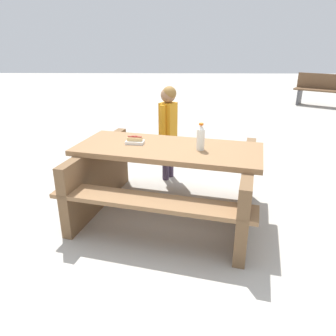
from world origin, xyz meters
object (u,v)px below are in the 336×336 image
at_px(child_in_coat, 168,121).
at_px(hotdog_tray, 135,141).
at_px(picnic_table, 168,175).
at_px(park_bench_mid, 324,89).
at_px(soda_bottle, 201,138).

bearing_deg(child_in_coat, hotdog_tray, 69.77).
bearing_deg(picnic_table, hotdog_tray, -15.56).
bearing_deg(park_bench_mid, hotdog_tray, 52.81).
bearing_deg(picnic_table, park_bench_mid, -124.65).
relative_size(picnic_table, park_bench_mid, 1.42).
xyz_separation_m(picnic_table, soda_bottle, (-0.31, 0.09, 0.42)).
height_order(picnic_table, soda_bottle, soda_bottle).
height_order(soda_bottle, park_bench_mid, soda_bottle).
bearing_deg(park_bench_mid, soda_bottle, 57.76).
bearing_deg(child_in_coat, soda_bottle, 107.03).
bearing_deg(hotdog_tray, park_bench_mid, -127.19).
bearing_deg(child_in_coat, picnic_table, 90.81).
bearing_deg(soda_bottle, park_bench_mid, -122.24).
height_order(picnic_table, park_bench_mid, park_bench_mid).
xyz_separation_m(picnic_table, park_bench_mid, (-4.15, -6.01, 0.00)).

